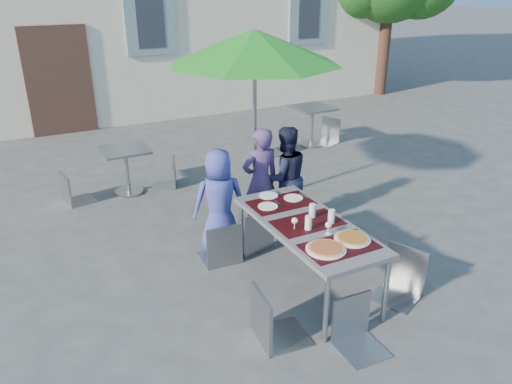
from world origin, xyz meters
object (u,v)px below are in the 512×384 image
child_1 (260,181)px  child_2 (285,177)px  child_0 (219,202)px  chair_3 (273,286)px  dining_table (307,228)px  cafe_table_1 (312,119)px  chair_4 (406,246)px  cafe_table_0 (126,164)px  bg_chair_l_0 (69,170)px  patio_umbrella (255,48)px  bg_chair_r_0 (167,156)px  chair_2 (289,197)px  chair_0 (221,219)px  bg_chair_l_1 (267,126)px  pizza_near_right (352,238)px  chair_1 (253,205)px  chair_5 (360,296)px  bg_chair_r_1 (329,116)px  pizza_near_left (326,249)px

child_1 → child_2: bearing=179.9°
child_0 → chair_3: child_0 is taller
dining_table → child_2: bearing=69.0°
cafe_table_1 → chair_4: bearing=-112.4°
cafe_table_0 → bg_chair_l_0: (-0.81, 0.01, 0.03)m
chair_3 → patio_umbrella: (1.25, 2.79, 1.62)m
child_1 → bg_chair_r_0: size_ratio=1.63×
child_2 → chair_2: 0.32m
child_1 → chair_0: child_1 is taller
bg_chair_l_1 → pizza_near_right: bearing=-108.5°
chair_1 → bg_chair_r_0: (-0.27, 2.42, -0.10)m
pizza_near_right → chair_5: 0.64m
patio_umbrella → bg_chair_r_1: size_ratio=2.61×
dining_table → chair_2: 1.18m
chair_4 → dining_table: bearing=143.4°
child_2 → pizza_near_right: bearing=85.3°
bg_chair_l_0 → bg_chair_r_1: (5.00, 0.69, 0.04)m
chair_0 → chair_5: bearing=-74.8°
cafe_table_0 → bg_chair_r_0: 0.65m
child_2 → bg_chair_l_0: bearing=-34.7°
child_2 → chair_2: child_2 is taller
pizza_near_left → bg_chair_l_1: bearing=67.9°
chair_3 → child_1: bearing=65.1°
child_1 → patio_umbrella: patio_umbrella is taller
child_0 → chair_3: size_ratio=1.28×
pizza_near_right → bg_chair_l_1: bg_chair_l_1 is taller
pizza_near_right → cafe_table_0: 4.08m
chair_4 → chair_5: chair_4 is taller
child_2 → chair_5: (-0.62, -2.37, -0.16)m
chair_0 → chair_5: size_ratio=1.08×
chair_0 → cafe_table_1: bearing=44.0°
child_1 → pizza_near_left: bearing=79.7°
chair_5 → bg_chair_r_1: size_ratio=0.95×
child_0 → pizza_near_left: bearing=113.2°
pizza_near_right → chair_4: (0.62, -0.09, -0.20)m
bg_chair_l_0 → dining_table: bearing=-60.9°
chair_3 → bg_chair_r_1: bearing=50.4°
pizza_near_right → chair_2: size_ratio=0.39×
chair_3 → cafe_table_1: (3.48, 4.68, -0.05)m
bg_chair_l_1 → chair_3: bearing=-118.0°
chair_0 → bg_chair_r_1: 4.94m
child_0 → bg_chair_l_1: 3.57m
cafe_table_1 → bg_chair_r_1: (0.40, 0.01, 0.01)m
bg_chair_l_1 → bg_chair_r_1: 1.45m
pizza_near_left → child_1: 1.92m
child_2 → dining_table: bearing=74.5°
child_2 → chair_0: size_ratio=1.41×
chair_2 → chair_5: (-0.54, -2.10, -0.01)m
child_2 → chair_1: 0.79m
chair_2 → bg_chair_l_0: 3.26m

